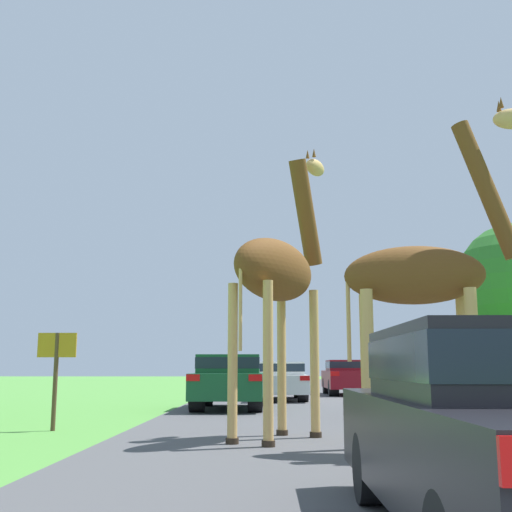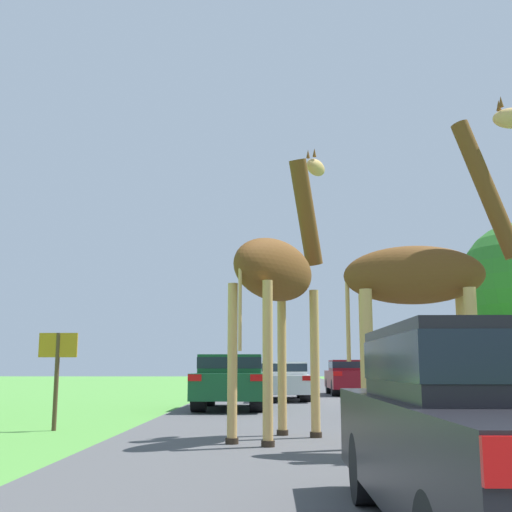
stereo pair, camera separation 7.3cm
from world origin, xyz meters
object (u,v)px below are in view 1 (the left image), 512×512
Objects in this scene: giraffe_companion at (423,280)px; car_queue_right at (229,380)px; car_verge_right at (349,376)px; sign_post at (56,362)px; car_far_ahead at (432,384)px; giraffe_near_road at (279,273)px; car_queue_left at (281,379)px.

giraffe_companion is 1.18× the size of car_queue_right.
giraffe_companion is at bearing -70.41° from car_queue_right.
sign_post is (-7.17, -15.12, 0.45)m from car_verge_right.
car_queue_right is at bearing 147.63° from car_far_ahead.
giraffe_near_road is 1.04× the size of giraffe_companion.
car_queue_right is at bearing 131.07° from giraffe_near_road.
giraffe_companion is (1.95, -1.50, -0.33)m from giraffe_near_road.
car_verge_right is at bearing 64.20° from car_queue_right.
giraffe_companion is 9.59m from car_queue_right.
car_verge_right is 16.74m from sign_post.
car_queue_left is 8.67m from car_far_ahead.
car_far_ahead is at bearing 171.84° from giraffe_companion.
giraffe_companion is 2.82× the size of sign_post.
car_queue_left is at bearing 68.82° from sign_post.
giraffe_near_road is at bearing -121.00° from giraffe_companion.
sign_post is at bearing -115.36° from car_verge_right.
giraffe_companion is at bearing -93.86° from car_verge_right.
giraffe_companion reaches higher than car_far_ahead.
car_verge_right is (1.21, 18.00, -1.54)m from giraffe_companion.
car_queue_right reaches higher than car_verge_right.
giraffe_near_road reaches higher than sign_post.
car_queue_left is at bearing 111.78° from car_far_ahead.
car_far_ahead is (3.22, -8.05, 0.04)m from car_queue_left.
car_queue_right is 1.00× the size of car_verge_right.
car_queue_right is 0.93× the size of car_far_ahead.
car_verge_right is (-0.34, 12.08, 0.01)m from car_far_ahead.
car_queue_left is at bearing 73.27° from car_queue_right.
car_verge_right is at bearing 54.53° from car_queue_left.
car_queue_right is at bearing 65.30° from sign_post.
car_queue_left is at bearing 120.37° from giraffe_near_road.
car_far_ahead is at bearing -88.37° from car_verge_right.
car_queue_left is 1.13× the size of car_verge_right.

